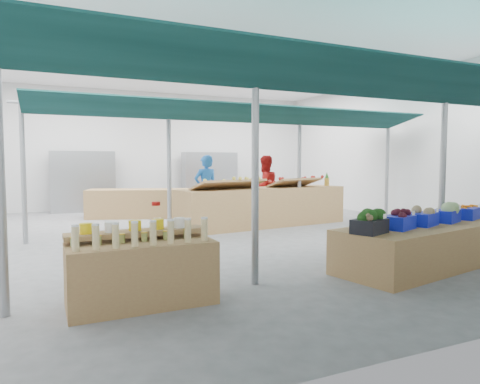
{
  "coord_description": "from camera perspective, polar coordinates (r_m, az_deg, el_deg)",
  "views": [
    {
      "loc": [
        -3.53,
        -9.15,
        1.66
      ],
      "look_at": [
        -0.15,
        -1.6,
        1.08
      ],
      "focal_mm": 32.0,
      "sensor_mm": 36.0,
      "label": 1
    }
  ],
  "objects": [
    {
      "name": "veg_counter",
      "position": [
        7.5,
        23.81,
        -6.51
      ],
      "size": [
        3.6,
        1.8,
        0.67
      ],
      "primitive_type": "cube",
      "rotation": [
        0.0,
        0.0,
        0.2
      ],
      "color": "#91643F",
      "rests_on": "floor"
    },
    {
      "name": "apple_heap_yellow",
      "position": [
        10.43,
        -1.48,
        1.24
      ],
      "size": [
        2.02,
        1.16,
        0.27
      ],
      "rotation": [
        0.0,
        0.0,
        0.26
      ],
      "color": "#997247",
      "rests_on": "fruit_counter"
    },
    {
      "name": "sparrow",
      "position": [
        6.01,
        16.88,
        -3.26
      ],
      "size": [
        0.12,
        0.09,
        0.11
      ],
      "rotation": [
        0.0,
        0.0,
        0.39
      ],
      "color": "brown",
      "rests_on": "crate_broccoli"
    },
    {
      "name": "vendor_left",
      "position": [
        11.66,
        -4.58,
        0.38
      ],
      "size": [
        0.73,
        0.53,
        1.85
      ],
      "primitive_type": "imported",
      "rotation": [
        0.0,
        0.0,
        3.27
      ],
      "color": "blue",
      "rests_on": "floor"
    },
    {
      "name": "hall",
      "position": [
        11.2,
        -5.72,
        9.03
      ],
      "size": [
        13.0,
        13.0,
        13.0
      ],
      "color": "silver",
      "rests_on": "ground"
    },
    {
      "name": "vendor_right",
      "position": [
        12.37,
        3.3,
        0.6
      ],
      "size": [
        0.98,
        0.81,
        1.85
      ],
      "primitive_type": "imported",
      "rotation": [
        0.0,
        0.0,
        3.27
      ],
      "color": "maroon",
      "rests_on": "floor"
    },
    {
      "name": "crate_carrots",
      "position": [
        8.44,
        27.9,
        -2.44
      ],
      "size": [
        0.6,
        0.51,
        0.29
      ],
      "rotation": [
        0.0,
        0.0,
        0.39
      ],
      "color": "#111EBD",
      "rests_on": "veg_counter"
    },
    {
      "name": "back_shelving_right",
      "position": [
        16.14,
        -4.05,
        1.65
      ],
      "size": [
        2.0,
        0.5,
        2.0
      ],
      "primitive_type": "cube",
      "color": "#B23F33",
      "rests_on": "floor"
    },
    {
      "name": "crate_beets",
      "position": [
        6.75,
        20.37,
        -3.53
      ],
      "size": [
        0.6,
        0.51,
        0.29
      ],
      "rotation": [
        0.0,
        0.0,
        0.39
      ],
      "color": "#111EBD",
      "rests_on": "veg_counter"
    },
    {
      "name": "crate_broccoli",
      "position": [
        6.21,
        16.88,
        -3.86
      ],
      "size": [
        0.6,
        0.51,
        0.35
      ],
      "rotation": [
        0.0,
        0.0,
        0.39
      ],
      "color": "black",
      "rests_on": "veg_counter"
    },
    {
      "name": "crate_stack",
      "position": [
        10.37,
        28.95,
        -4.07
      ],
      "size": [
        0.57,
        0.47,
        0.59
      ],
      "primitive_type": "cube",
      "rotation": [
        0.0,
        0.0,
        0.3
      ],
      "color": "#111EBD",
      "rests_on": "floor"
    },
    {
      "name": "pole_grid",
      "position": [
        8.55,
        5.95,
        5.0
      ],
      "size": [
        10.0,
        4.6,
        3.0
      ],
      "color": "gray",
      "rests_on": "floor"
    },
    {
      "name": "awnings",
      "position": [
        8.62,
        6.0,
        11.45
      ],
      "size": [
        9.5,
        7.08,
        0.3
      ],
      "color": "#0A2A2A",
      "rests_on": "pole_grid"
    },
    {
      "name": "bottle_shelf",
      "position": [
        5.2,
        -13.05,
        -10.0
      ],
      "size": [
        1.67,
        1.06,
        1.02
      ],
      "rotation": [
        0.0,
        0.0,
        0.02
      ],
      "color": "#91643F",
      "rests_on": "floor"
    },
    {
      "name": "crate_cabbage",
      "position": [
        7.85,
        25.71,
        -2.47
      ],
      "size": [
        0.6,
        0.51,
        0.35
      ],
      "rotation": [
        0.0,
        0.0,
        0.39
      ],
      "color": "#111EBD",
      "rests_on": "veg_counter"
    },
    {
      "name": "pole_ribbon",
      "position": [
        5.87,
        -11.13,
        -1.74
      ],
      "size": [
        0.12,
        0.12,
        0.28
      ],
      "color": "#AB0F0B",
      "rests_on": "pole_grid"
    },
    {
      "name": "pineapple",
      "position": [
        12.34,
        11.5,
        1.66
      ],
      "size": [
        0.14,
        0.14,
        0.39
      ],
      "rotation": [
        0.0,
        0.0,
        0.26
      ],
      "color": "#8C6019",
      "rests_on": "fruit_counter"
    },
    {
      "name": "crate_celeriac",
      "position": [
        7.27,
        23.14,
        -2.99
      ],
      "size": [
        0.6,
        0.51,
        0.31
      ],
      "rotation": [
        0.0,
        0.0,
        0.39
      ],
      "color": "#111EBD",
      "rests_on": "veg_counter"
    },
    {
      "name": "fruit_counter",
      "position": [
        11.16,
        3.15,
        -1.99
      ],
      "size": [
        4.73,
        1.68,
        0.99
      ],
      "primitive_type": "cube",
      "rotation": [
        0.0,
        0.0,
        0.13
      ],
      "color": "#91643F",
      "rests_on": "floor"
    },
    {
      "name": "apple_heap_red",
      "position": [
        11.58,
        7.3,
        1.49
      ],
      "size": [
        1.63,
        1.06,
        0.27
      ],
      "rotation": [
        0.0,
        0.0,
        0.26
      ],
      "color": "#997247",
      "rests_on": "fruit_counter"
    },
    {
      "name": "back_shelving_left",
      "position": [
        15.2,
        -20.21,
        1.27
      ],
      "size": [
        2.0,
        0.5,
        2.0
      ],
      "primitive_type": "cube",
      "color": "#B23F33",
      "rests_on": "floor"
    },
    {
      "name": "floor",
      "position": [
        9.94,
        -2.99,
        -5.61
      ],
      "size": [
        13.0,
        13.0,
        0.0
      ],
      "primitive_type": "plane",
      "color": "#5F5F61",
      "rests_on": "ground"
    },
    {
      "name": "far_counter",
      "position": [
        13.09,
        -9.59,
        -1.47
      ],
      "size": [
        4.77,
        2.41,
        0.85
      ],
      "primitive_type": "cube",
      "rotation": [
        0.0,
        0.0,
        -0.33
      ],
      "color": "#91643F",
      "rests_on": "floor"
    }
  ]
}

